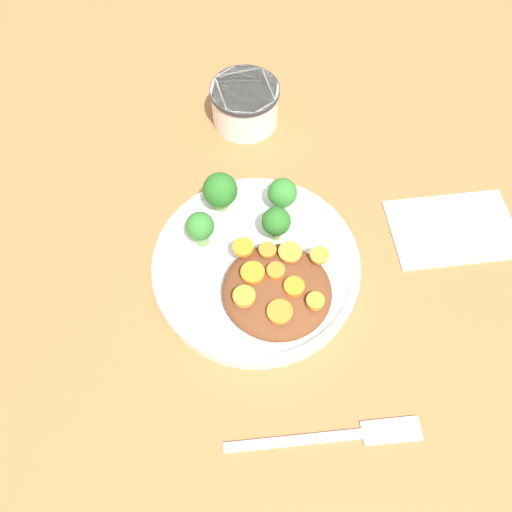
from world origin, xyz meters
TOP-DOWN VIEW (x-y plane):
  - ground_plane at (0.00, 0.00)m, footprint 4.00×4.00m
  - plate at (0.00, 0.00)m, footprint 0.24×0.24m
  - dip_bowl at (-0.04, 0.24)m, footprint 0.09×0.09m
  - stew_mound at (0.03, -0.04)m, footprint 0.12×0.12m
  - broccoli_floret_0 at (0.02, 0.04)m, footprint 0.03×0.03m
  - broccoli_floret_1 at (-0.05, 0.07)m, footprint 0.04×0.04m
  - broccoli_floret_2 at (0.02, 0.08)m, footprint 0.04×0.04m
  - broccoli_floret_3 at (-0.07, 0.02)m, footprint 0.03×0.03m
  - carrot_slice_0 at (-0.01, -0.00)m, footprint 0.02×0.02m
  - carrot_slice_1 at (-0.01, -0.06)m, footprint 0.02×0.02m
  - carrot_slice_2 at (0.05, -0.04)m, footprint 0.02×0.02m
  - carrot_slice_3 at (0.03, -0.07)m, footprint 0.03×0.03m
  - carrot_slice_4 at (0.04, -0.00)m, footprint 0.03×0.03m
  - carrot_slice_5 at (0.07, -0.00)m, footprint 0.02×0.02m
  - carrot_slice_6 at (0.01, 0.00)m, footprint 0.02×0.02m
  - carrot_slice_7 at (-0.00, -0.03)m, footprint 0.03×0.03m
  - carrot_slice_8 at (0.07, -0.06)m, footprint 0.02×0.02m
  - carrot_slice_9 at (0.02, -0.03)m, footprint 0.02×0.02m
  - fork at (0.11, -0.18)m, footprint 0.20×0.06m
  - napkin at (0.24, 0.09)m, footprint 0.17×0.13m

SIDE VIEW (x-z plane):
  - ground_plane at x=0.00m, z-range 0.00..0.00m
  - fork at x=0.11m, z-range 0.00..0.01m
  - napkin at x=0.24m, z-range 0.00..0.01m
  - plate at x=0.00m, z-range 0.00..0.03m
  - dip_bowl at x=-0.04m, z-range 0.00..0.06m
  - stew_mound at x=0.03m, z-range 0.02..0.05m
  - broccoli_floret_2 at x=0.02m, z-range 0.03..0.07m
  - broccoli_floret_0 at x=0.02m, z-range 0.03..0.08m
  - carrot_slice_6 at x=0.01m, z-range 0.05..0.05m
  - carrot_slice_5 at x=0.07m, z-range 0.05..0.05m
  - broccoli_floret_3 at x=-0.07m, z-range 0.03..0.08m
  - carrot_slice_4 at x=0.04m, z-range 0.05..0.06m
  - carrot_slice_3 at x=0.03m, z-range 0.05..0.06m
  - carrot_slice_0 at x=-0.01m, z-range 0.05..0.06m
  - carrot_slice_7 at x=0.00m, z-range 0.05..0.06m
  - broccoli_floret_1 at x=-0.05m, z-range 0.03..0.08m
  - carrot_slice_9 at x=0.02m, z-range 0.05..0.06m
  - carrot_slice_8 at x=0.07m, z-range 0.05..0.06m
  - carrot_slice_2 at x=0.05m, z-range 0.05..0.06m
  - carrot_slice_1 at x=-0.01m, z-range 0.05..0.06m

